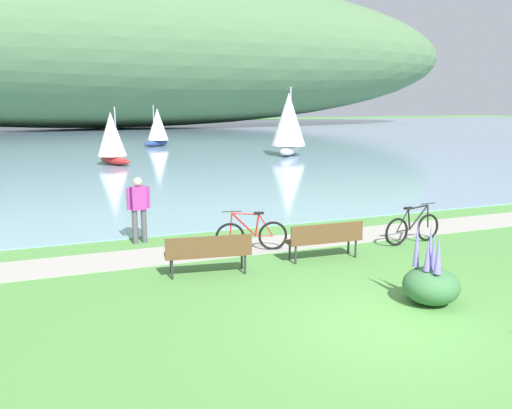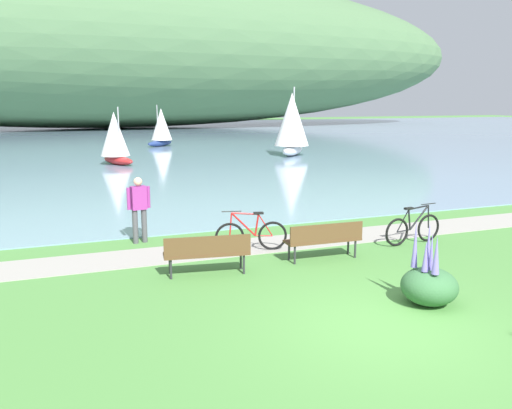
% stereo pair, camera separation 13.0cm
% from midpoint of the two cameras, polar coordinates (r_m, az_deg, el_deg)
% --- Properties ---
extents(ground_plane, '(200.00, 200.00, 0.00)m').
position_cam_midpoint_polar(ground_plane, '(9.12, 14.12, -12.58)').
color(ground_plane, '#518E42').
extents(bay_water, '(180.00, 80.00, 0.04)m').
position_cam_midpoint_polar(bay_water, '(54.27, -15.61, 6.90)').
color(bay_water, '#7A99B2').
rests_on(bay_water, ground).
extents(distant_hillside, '(104.37, 28.00, 20.58)m').
position_cam_midpoint_polar(distant_hillside, '(74.72, -15.29, 15.88)').
color(distant_hillside, '#4C7047').
rests_on(distant_hillside, bay_water).
extents(shoreline_path, '(60.00, 1.50, 0.01)m').
position_cam_midpoint_polar(shoreline_path, '(13.54, 1.26, -4.34)').
color(shoreline_path, '#A39E93').
rests_on(shoreline_path, ground).
extents(park_bench_near_camera, '(1.81, 0.53, 0.88)m').
position_cam_midpoint_polar(park_bench_near_camera, '(12.27, 7.64, -3.58)').
color(park_bench_near_camera, brown).
rests_on(park_bench_near_camera, ground).
extents(park_bench_further_along, '(1.85, 0.73, 0.88)m').
position_cam_midpoint_polar(park_bench_further_along, '(11.15, -4.95, -5.03)').
color(park_bench_further_along, brown).
rests_on(park_bench_further_along, ground).
extents(bicycle_leaning_near_bench, '(1.77, 0.23, 1.01)m').
position_cam_midpoint_polar(bicycle_leaning_near_bench, '(14.17, 16.80, -2.49)').
color(bicycle_leaning_near_bench, black).
rests_on(bicycle_leaning_near_bench, ground).
extents(bicycle_beside_path, '(1.74, 0.45, 1.01)m').
position_cam_midpoint_polar(bicycle_beside_path, '(12.92, -0.26, -3.30)').
color(bicycle_beside_path, black).
rests_on(bicycle_beside_path, ground).
extents(person_at_shoreline, '(0.60, 0.28, 1.71)m').
position_cam_midpoint_polar(person_at_shoreline, '(13.84, -12.22, -0.12)').
color(person_at_shoreline, '#4C4C51').
rests_on(person_at_shoreline, ground).
extents(echium_bush_mid_cluster, '(1.01, 1.01, 1.50)m').
position_cam_midpoint_polar(echium_bush_mid_cluster, '(10.12, 18.47, -8.10)').
color(echium_bush_mid_cluster, '#386B3D').
rests_on(echium_bush_mid_cluster, ground).
extents(sailboat_nearest_to_shore, '(2.18, 2.82, 3.24)m').
position_cam_midpoint_polar(sailboat_nearest_to_shore, '(31.31, -14.80, 6.99)').
color(sailboat_nearest_to_shore, '#B22323').
rests_on(sailboat_nearest_to_shore, bay_water).
extents(sailboat_mid_bay, '(3.34, 3.72, 4.47)m').
position_cam_midpoint_polar(sailboat_mid_bay, '(35.23, 3.99, 8.69)').
color(sailboat_mid_bay, white).
rests_on(sailboat_mid_bay, bay_water).
extents(sailboat_toward_hillside, '(2.67, 2.52, 3.26)m').
position_cam_midpoint_polar(sailboat_toward_hillside, '(43.34, -10.08, 8.24)').
color(sailboat_toward_hillside, navy).
rests_on(sailboat_toward_hillside, bay_water).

